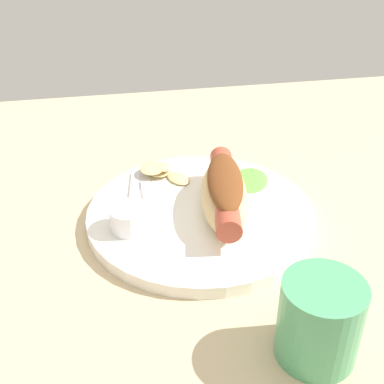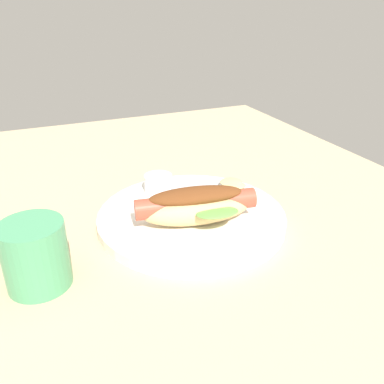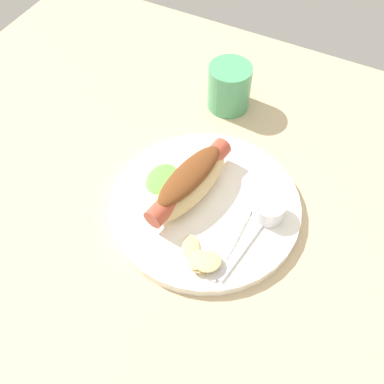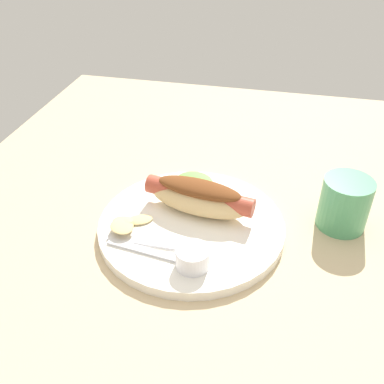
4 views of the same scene
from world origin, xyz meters
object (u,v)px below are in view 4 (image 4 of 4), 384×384
at_px(plate, 192,226).
at_px(fork, 154,253).
at_px(hot_dog, 199,196).
at_px(knife, 151,243).
at_px(drinking_cup, 345,204).
at_px(sauce_ramekin, 193,258).
at_px(chips_pile, 127,224).

distance_m(plate, fork, 0.09).
bearing_deg(plate, hot_dog, -8.89).
bearing_deg(hot_dog, knife, -109.46).
distance_m(fork, knife, 0.02).
xyz_separation_m(fork, drinking_cup, (0.15, -0.26, 0.02)).
xyz_separation_m(plate, sauce_ramekin, (-0.09, -0.02, 0.02)).
bearing_deg(sauce_ramekin, plate, 13.49).
bearing_deg(drinking_cup, chips_pile, 107.67).
bearing_deg(fork, drinking_cup, 37.01).
bearing_deg(fork, sauce_ramekin, -1.42).
distance_m(sauce_ramekin, fork, 0.06).
bearing_deg(knife, sauce_ramekin, -23.50).
relative_size(hot_dog, chips_pile, 2.31).
height_order(hot_dog, knife, hot_dog).
relative_size(hot_dog, drinking_cup, 2.14).
bearing_deg(hot_dog, plate, -89.10).
distance_m(fork, chips_pile, 0.07).
xyz_separation_m(hot_dog, chips_pile, (-0.07, 0.10, -0.02)).
distance_m(hot_dog, fork, 0.12).
xyz_separation_m(hot_dog, sauce_ramekin, (-0.12, -0.02, -0.01)).
height_order(plate, chips_pile, chips_pile).
distance_m(fork, drinking_cup, 0.30).
xyz_separation_m(hot_dog, knife, (-0.09, 0.05, -0.03)).
relative_size(plate, sauce_ramekin, 6.11).
distance_m(plate, sauce_ramekin, 0.10).
height_order(plate, hot_dog, hot_dog).
height_order(plate, fork, fork).
bearing_deg(hot_dog, fork, -100.58).
relative_size(knife, chips_pile, 1.71).
xyz_separation_m(plate, fork, (-0.08, 0.04, 0.01)).
bearing_deg(plate, sauce_ramekin, -166.51).
bearing_deg(fork, plate, 73.60).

